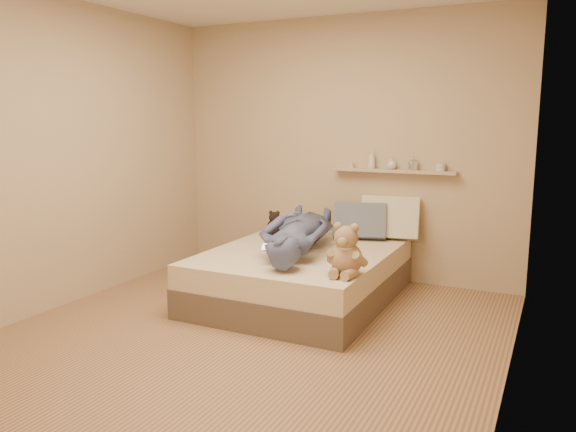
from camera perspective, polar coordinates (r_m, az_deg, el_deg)
The scene contains 10 objects.
room at distance 4.02m, azimuth -4.09°, elevation 5.62°, with size 3.80×3.80×3.80m.
bed at distance 5.02m, azimuth 1.41°, elevation -6.00°, with size 1.50×1.90×0.45m.
game_console at distance 4.43m, azimuth -1.63°, elevation -3.22°, with size 0.17×0.10×0.06m.
teddy_bear at distance 4.17m, azimuth 5.91°, elevation -3.82°, with size 0.33×0.32×0.40m.
dark_plush at distance 5.57m, azimuth -1.38°, elevation -0.89°, with size 0.16×0.16×0.25m.
pillow_cream at distance 5.51m, azimuth 10.34°, elevation -0.21°, with size 0.55×0.16×0.40m, color beige.
pillow_grey at distance 5.45m, azimuth 7.31°, elevation -0.54°, with size 0.50×0.14×0.34m, color slate.
person at distance 4.87m, azimuth 0.97°, elevation -1.52°, with size 0.56×1.55×0.37m, color #474E70.
wall_shelf at distance 5.53m, azimuth 10.63°, elevation 4.53°, with size 1.20×0.12×0.03m, color tan.
shelf_bottles at distance 5.51m, azimuth 10.96°, elevation 5.32°, with size 0.95×0.12×0.18m.
Camera 1 is at (2.01, -3.47, 1.59)m, focal length 35.00 mm.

